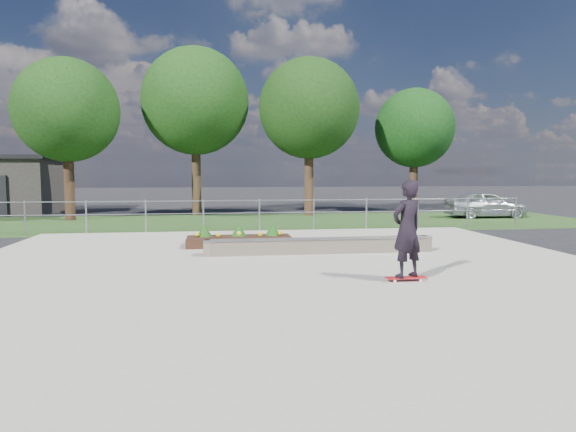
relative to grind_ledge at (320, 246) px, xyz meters
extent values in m
plane|color=black|center=(-1.12, -2.08, -0.26)|extent=(120.00, 120.00, 0.00)
cube|color=#25441B|center=(-1.12, 8.92, -0.25)|extent=(30.00, 8.00, 0.02)
cube|color=#A6A293|center=(-1.12, -2.08, -0.23)|extent=(15.00, 15.00, 0.06)
cylinder|color=gray|center=(-9.12, 5.42, 0.34)|extent=(0.06, 0.06, 1.20)
cylinder|color=#96999E|center=(-7.12, 5.42, 0.34)|extent=(0.06, 0.06, 1.20)
cylinder|color=#989CA1|center=(-5.12, 5.42, 0.34)|extent=(0.06, 0.06, 1.20)
cylinder|color=gray|center=(-3.12, 5.42, 0.34)|extent=(0.06, 0.06, 1.20)
cylinder|color=gray|center=(-1.12, 5.42, 0.34)|extent=(0.06, 0.06, 1.20)
cylinder|color=gray|center=(0.88, 5.42, 0.34)|extent=(0.06, 0.06, 1.20)
cylinder|color=#96999E|center=(2.88, 5.42, 0.34)|extent=(0.06, 0.06, 1.20)
cylinder|color=gray|center=(4.88, 5.42, 0.34)|extent=(0.06, 0.06, 1.20)
cylinder|color=#989BA0|center=(6.88, 5.42, 0.34)|extent=(0.06, 0.06, 1.20)
cylinder|color=gray|center=(8.88, 5.42, 0.34)|extent=(0.06, 0.06, 1.20)
cylinder|color=gray|center=(-1.12, 5.42, 0.89)|extent=(20.00, 0.04, 0.04)
cylinder|color=gray|center=(-1.12, 5.42, 0.44)|extent=(20.00, 0.04, 0.04)
cylinder|color=black|center=(-9.12, 10.92, 1.20)|extent=(0.44, 0.44, 2.93)
sphere|color=black|center=(-9.12, 10.92, 4.61)|extent=(4.55, 4.55, 4.55)
cylinder|color=#302013|center=(-3.62, 12.92, 1.42)|extent=(0.44, 0.44, 3.38)
sphere|color=black|center=(-3.62, 12.92, 5.36)|extent=(5.25, 5.25, 5.25)
cylinder|color=#362015|center=(1.88, 11.92, 1.31)|extent=(0.44, 0.44, 3.15)
sphere|color=black|center=(1.88, 11.92, 4.99)|extent=(4.90, 4.90, 4.90)
cylinder|color=#341F14|center=(7.88, 13.42, 1.09)|extent=(0.44, 0.44, 2.70)
sphere|color=black|center=(7.88, 13.42, 4.24)|extent=(4.20, 4.20, 4.20)
cube|color=brown|center=(0.00, 0.00, 0.00)|extent=(6.00, 0.40, 0.40)
cylinder|color=gray|center=(0.00, -0.20, 0.20)|extent=(6.00, 0.06, 0.06)
cube|color=brown|center=(-2.90, 0.00, 0.00)|extent=(0.15, 0.42, 0.40)
cube|color=brown|center=(2.90, 0.00, 0.00)|extent=(0.15, 0.42, 0.40)
cube|color=black|center=(-2.01, 1.72, -0.08)|extent=(3.00, 1.20, 0.25)
sphere|color=yellow|center=(-3.21, 1.82, 0.13)|extent=(0.14, 0.14, 0.14)
sphere|color=yellow|center=(-2.61, 1.62, 0.13)|extent=(0.14, 0.14, 0.14)
sphere|color=yellow|center=(-2.01, 1.82, 0.13)|extent=(0.14, 0.14, 0.14)
sphere|color=yellow|center=(-1.41, 1.62, 0.13)|extent=(0.14, 0.14, 0.14)
sphere|color=yellow|center=(-0.81, 1.82, 0.13)|extent=(0.14, 0.14, 0.14)
cone|color=#174012|center=(-3.01, 1.97, 0.23)|extent=(0.44, 0.44, 0.36)
cone|color=#144814|center=(-2.01, 1.97, 0.23)|extent=(0.44, 0.44, 0.36)
cone|color=#154513|center=(-1.01, 1.97, 0.23)|extent=(0.44, 0.44, 0.36)
cylinder|color=white|center=(0.73, -3.68, -0.18)|extent=(0.05, 0.03, 0.05)
cylinder|color=white|center=(0.73, -3.50, -0.18)|extent=(0.05, 0.03, 0.05)
cylinder|color=white|center=(1.25, -3.68, -0.18)|extent=(0.05, 0.03, 0.05)
cylinder|color=silver|center=(1.25, -3.50, -0.18)|extent=(0.05, 0.03, 0.05)
cylinder|color=gray|center=(0.73, -3.59, -0.15)|extent=(0.02, 0.18, 0.02)
cylinder|color=#ABABB0|center=(1.25, -3.59, -0.15)|extent=(0.02, 0.18, 0.02)
cube|color=red|center=(0.99, -3.59, -0.13)|extent=(0.80, 0.21, 0.02)
imported|color=black|center=(0.99, -3.59, 0.82)|extent=(0.81, 0.69, 1.89)
imported|color=#9EA3A7|center=(9.91, 9.57, 0.37)|extent=(3.78, 1.60, 1.28)
camera|label=1|loc=(-2.67, -13.02, 1.93)|focal=32.00mm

